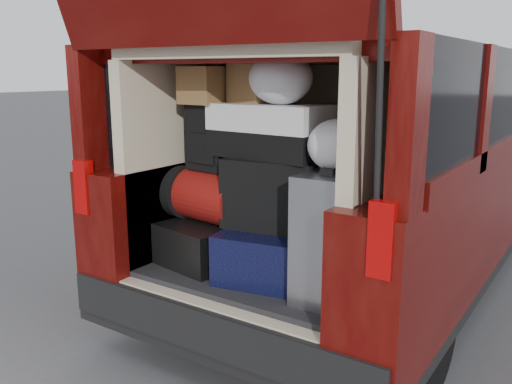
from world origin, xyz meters
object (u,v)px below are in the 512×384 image
Objects in this scene: silver_roller at (332,236)px; black_soft_case at (276,193)px; red_duffel at (209,196)px; navy_hardshell at (276,251)px; twotone_duffel at (270,131)px; black_hardshell at (215,240)px; backpack at (211,137)px.

silver_roller is 0.44m from black_soft_case.
black_soft_case is at bearing 11.44° from red_duffel.
twotone_duffel is at bearing 138.83° from navy_hardshell.
navy_hardshell is 0.65m from twotone_duffel.
black_hardshell is 0.42m from navy_hardshell.
twotone_duffel reaches higher than navy_hardshell.
backpack is (-0.00, 0.02, 0.34)m from red_duffel.
navy_hardshell is 1.32× the size of red_duffel.
red_duffel is (-0.44, -0.03, 0.26)m from navy_hardshell.
backpack is at bearing -158.77° from black_hardshell.
silver_roller is at bearing -1.62° from backpack.
black_soft_case is (-0.01, 0.01, 0.32)m from navy_hardshell.
navy_hardshell is 0.97× the size of silver_roller.
silver_roller is 1.68× the size of backpack.
silver_roller reaches higher than black_hardshell.
twotone_duffel is at bearing 159.33° from silver_roller.
black_hardshell is at bearing 171.77° from black_soft_case.
black_soft_case is 0.83× the size of twotone_duffel.
backpack is (-0.44, -0.00, 0.59)m from navy_hardshell.
silver_roller is (0.81, -0.12, 0.19)m from black_hardshell.
red_duffel is 0.89× the size of black_soft_case.
black_soft_case is (0.43, 0.03, 0.06)m from red_duffel.
black_soft_case is at bearing -26.61° from twotone_duffel.
black_soft_case is at bearing 10.56° from black_hardshell.
black_soft_case is at bearing 161.27° from silver_roller.
black_hardshell is 0.53m from black_soft_case.
silver_roller is 0.84m from red_duffel.
red_duffel is 0.74× the size of twotone_duffel.
silver_roller is at bearing 0.99° from red_duffel.
navy_hardshell is at bearing -44.50° from black_soft_case.
twotone_duffel is at bearing 12.89° from backpack.
black_soft_case is at bearing 7.18° from backpack.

